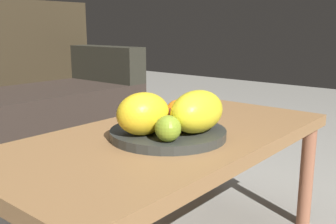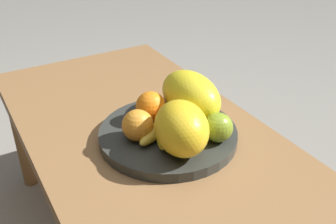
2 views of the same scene
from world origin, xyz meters
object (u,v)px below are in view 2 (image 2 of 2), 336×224
(melon_large_front, at_px, (191,96))
(apple_front, at_px, (218,127))
(orange_front, at_px, (151,107))
(fruit_bowl, at_px, (168,134))
(melon_smaller_beside, at_px, (181,128))
(coffee_table, at_px, (149,150))
(orange_left, at_px, (138,125))
(apple_left, at_px, (168,119))
(banana_bunch, at_px, (162,127))

(melon_large_front, bearing_deg, apple_front, 178.41)
(melon_large_front, distance_m, orange_front, 0.10)
(fruit_bowl, xyz_separation_m, melon_smaller_beside, (-0.08, 0.02, 0.07))
(fruit_bowl, bearing_deg, orange_front, 11.38)
(coffee_table, bearing_deg, orange_left, 130.67)
(fruit_bowl, bearing_deg, coffee_table, 33.27)
(apple_left, height_order, banana_bunch, same)
(fruit_bowl, distance_m, banana_bunch, 0.05)
(coffee_table, distance_m, apple_front, 0.20)
(melon_large_front, distance_m, melon_smaller_beside, 0.15)
(orange_front, bearing_deg, fruit_bowl, -168.62)
(banana_bunch, bearing_deg, melon_smaller_beside, -173.19)
(apple_left, distance_m, banana_bunch, 0.03)
(coffee_table, bearing_deg, melon_smaller_beside, -174.16)
(apple_front, bearing_deg, apple_left, 39.72)
(coffee_table, distance_m, apple_left, 0.12)
(melon_smaller_beside, bearing_deg, melon_large_front, -40.49)
(melon_smaller_beside, bearing_deg, fruit_bowl, -10.58)
(melon_large_front, xyz_separation_m, banana_bunch, (-0.04, 0.10, -0.03))
(banana_bunch, bearing_deg, orange_left, 71.41)
(coffee_table, relative_size, banana_bunch, 7.48)
(coffee_table, xyz_separation_m, fruit_bowl, (-0.04, -0.03, 0.06))
(melon_smaller_beside, relative_size, orange_front, 2.01)
(coffee_table, distance_m, melon_large_front, 0.17)
(orange_left, xyz_separation_m, banana_bunch, (-0.02, -0.05, -0.01))
(orange_left, distance_m, apple_left, 0.08)
(orange_front, relative_size, banana_bunch, 0.51)
(apple_left, bearing_deg, coffee_table, 33.86)
(coffee_table, bearing_deg, fruit_bowl, -146.73)
(melon_large_front, relative_size, apple_front, 2.79)
(coffee_table, height_order, fruit_bowl, fruit_bowl)
(melon_large_front, distance_m, apple_front, 0.12)
(orange_left, bearing_deg, coffee_table, -49.33)
(coffee_table, height_order, banana_bunch, banana_bunch)
(orange_front, height_order, apple_left, orange_front)
(fruit_bowl, height_order, orange_left, orange_left)
(fruit_bowl, bearing_deg, apple_front, -140.07)
(melon_large_front, relative_size, banana_bunch, 1.28)
(fruit_bowl, xyz_separation_m, melon_large_front, (0.03, -0.08, 0.07))
(coffee_table, distance_m, orange_front, 0.11)
(melon_large_front, height_order, banana_bunch, melon_large_front)
(orange_front, xyz_separation_m, apple_front, (-0.15, -0.09, -0.00))
(melon_large_front, height_order, orange_front, melon_large_front)
(coffee_table, relative_size, apple_front, 16.28)
(apple_front, bearing_deg, melon_smaller_beside, 85.38)
(orange_left, bearing_deg, banana_bunch, -108.59)
(coffee_table, height_order, melon_large_front, melon_large_front)
(melon_smaller_beside, distance_m, apple_left, 0.09)
(apple_front, relative_size, banana_bunch, 0.46)
(orange_front, distance_m, apple_front, 0.18)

